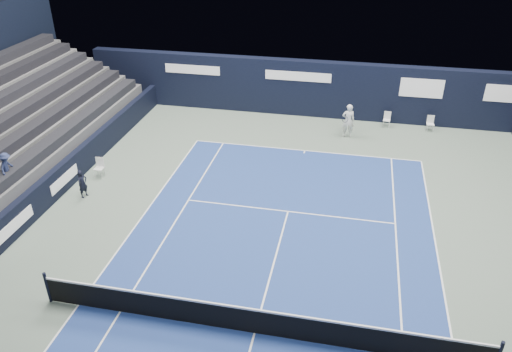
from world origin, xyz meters
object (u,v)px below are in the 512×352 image
at_px(folding_chair_back_b, 430,122).
at_px(tennis_player, 348,120).
at_px(folding_chair_back_a, 387,118).
at_px(tennis_net, 255,320).
at_px(line_judge_chair, 99,166).

height_order(folding_chair_back_b, tennis_player, tennis_player).
bearing_deg(folding_chair_back_a, folding_chair_back_b, 3.15).
height_order(tennis_net, tennis_player, tennis_player).
bearing_deg(tennis_net, line_judge_chair, 138.56).
relative_size(line_judge_chair, tennis_player, 0.49).
distance_m(folding_chair_back_b, tennis_player, 4.56).
relative_size(line_judge_chair, tennis_net, 0.07).
height_order(folding_chair_back_b, tennis_net, tennis_net).
bearing_deg(folding_chair_back_a, tennis_player, -134.04).
xyz_separation_m(folding_chair_back_b, tennis_net, (-6.16, -15.63, 0.04)).
bearing_deg(line_judge_chair, tennis_player, 30.79).
bearing_deg(tennis_player, line_judge_chair, -148.54).
xyz_separation_m(line_judge_chair, tennis_net, (8.58, -7.58, 0.02)).
relative_size(folding_chair_back_b, line_judge_chair, 0.96).
bearing_deg(line_judge_chair, folding_chair_back_b, 27.97).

